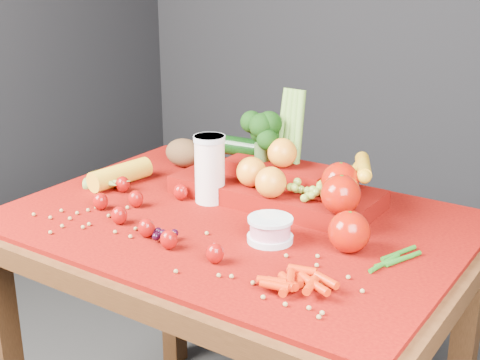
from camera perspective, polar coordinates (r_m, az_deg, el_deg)
The scene contains 12 objects.
table at distance 1.62m, azimuth -0.40°, elevation -6.70°, with size 1.10×0.80×0.75m.
red_cloth at distance 1.58m, azimuth -0.40°, elevation -3.42°, with size 1.05×0.75×0.01m, color #7F0D04.
milk_glass at distance 1.65m, azimuth -2.60°, elevation 1.15°, with size 0.08×0.08×0.17m.
yogurt_bowl at distance 1.45m, azimuth 2.59°, elevation -4.17°, with size 0.10×0.10×0.05m.
strawberry_scatter at distance 1.57m, azimuth -7.95°, elevation -2.63°, with size 0.48×0.28×0.05m.
dark_grape_cluster at distance 1.47m, azimuth -6.59°, elevation -4.59°, with size 0.06×0.05×0.03m, color black, non-canonical shape.
soybean_scatter at distance 1.43m, azimuth -4.94°, elevation -5.60°, with size 0.84×0.24×0.01m, color #A28646, non-canonical shape.
corn_ear at distance 1.79m, azimuth -10.84°, elevation -0.03°, with size 0.20×0.24×0.06m.
potato at distance 1.93m, azimuth -4.77°, elevation 2.33°, with size 0.12×0.09×0.08m, color #4F351A.
baby_carrot_pile at distance 1.26m, azimuth 4.88°, elevation -8.61°, with size 0.17×0.17×0.03m, color red, non-canonical shape.
green_bean_pile at distance 1.40m, azimuth 13.20°, elevation -6.61°, with size 0.14×0.12×0.01m, color #1D5F15, non-canonical shape.
produce_mound at distance 1.65m, azimuth 4.14°, elevation -0.02°, with size 0.61×0.36×0.27m.
Camera 1 is at (0.82, -1.20, 1.37)m, focal length 50.00 mm.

